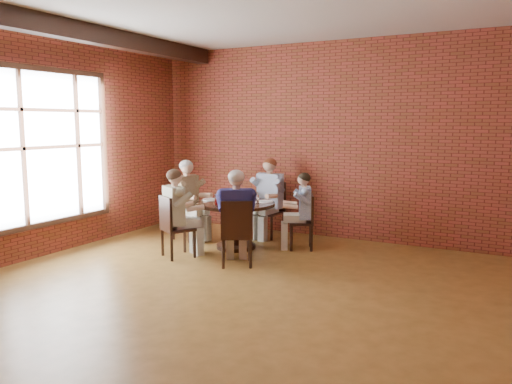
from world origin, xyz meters
The scene contains 28 objects.
floor centered at (0.00, 0.00, 0.00)m, with size 7.00×7.00×0.00m, color olive.
wall_back centered at (0.00, 3.50, 1.70)m, with size 7.00×7.00×0.00m, color #96392B.
wall_left centered at (-3.25, 0.00, 1.70)m, with size 7.00×7.00×0.00m, color #96392B.
ceiling_beam centered at (-2.45, 0.00, 3.27)m, with size 0.22×6.90×0.26m, color black.
window centered at (-3.18, 0.40, 1.65)m, with size 0.10×2.16×2.36m.
dining_table centered at (-0.89, 2.00, 0.53)m, with size 1.26×1.26×0.75m.
chair_a centered at (0.12, 2.48, 0.48)m, with size 0.50×0.50×0.88m.
diner_a centered at (0.06, 2.45, 0.61)m, with size 0.47×0.57×1.23m, color #395A96, non-canonical shape.
chair_b centered at (-0.78, 3.05, 0.52)m, with size 0.50×0.50×0.97m.
diner_b centered at (-0.79, 2.96, 0.70)m, with size 0.57×0.70×1.40m, color #9AA8C4, non-canonical shape.
chair_c centered at (-2.02, 2.18, 0.52)m, with size 0.51×0.51×0.96m.
diner_c centered at (-1.93, 2.17, 0.69)m, with size 0.55×0.68×1.37m, color brown, non-canonical shape.
chair_d centered at (-1.44, 1.06, 0.51)m, with size 0.58×0.58×0.94m.
diner_d centered at (-1.40, 1.14, 0.67)m, with size 0.53×0.65×1.33m, color #C1AB97, non-canonical shape.
chair_e centered at (-0.35, 1.10, 0.52)m, with size 0.60×0.60×0.95m.
diner_e centered at (-0.40, 1.18, 0.68)m, with size 0.54×0.67×1.36m, color #1C1D4F, non-canonical shape.
plate_a centered at (-0.50, 2.26, 0.76)m, with size 0.26×0.26×0.01m, color white.
plate_b centered at (-0.87, 2.43, 0.76)m, with size 0.26×0.26×0.01m, color white.
plate_c centered at (-1.38, 2.02, 0.76)m, with size 0.26×0.26×0.01m, color white.
plate_d centered at (-0.54, 1.66, 0.76)m, with size 0.26×0.26×0.01m, color white.
glass_a centered at (-0.54, 2.05, 0.82)m, with size 0.07×0.07×0.14m, color white.
glass_b centered at (-0.78, 2.16, 0.82)m, with size 0.07×0.07×0.14m, color white.
glass_c centered at (-1.17, 2.27, 0.82)m, with size 0.07×0.07×0.14m, color white.
glass_d centered at (-1.02, 2.13, 0.82)m, with size 0.07×0.07×0.14m, color white.
glass_e centered at (-1.15, 1.84, 0.82)m, with size 0.07×0.07×0.14m, color white.
glass_f centered at (-1.03, 1.65, 0.82)m, with size 0.07×0.07×0.14m, color white.
glass_g centered at (-0.82, 1.79, 0.82)m, with size 0.07×0.07×0.14m, color white.
smartphone centered at (-0.57, 1.75, 0.75)m, with size 0.06×0.12×0.01m, color black.
Camera 1 is at (3.10, -4.79, 2.02)m, focal length 35.00 mm.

